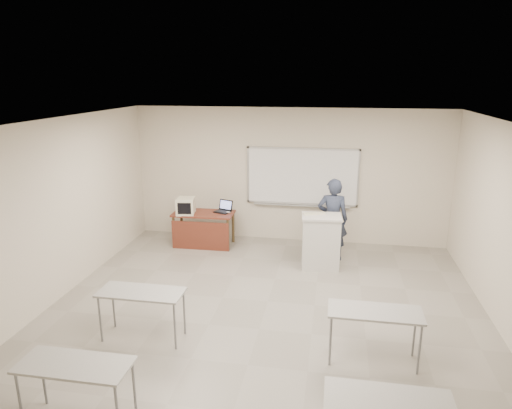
% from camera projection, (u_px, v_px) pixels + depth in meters
% --- Properties ---
extents(floor, '(7.00, 8.00, 0.01)m').
position_uv_depth(floor, '(259.00, 330.00, 6.80)').
color(floor, gray).
rests_on(floor, ground).
extents(whiteboard, '(2.48, 0.10, 1.31)m').
position_uv_depth(whiteboard, '(302.00, 177.00, 10.11)').
color(whiteboard, white).
rests_on(whiteboard, floor).
extents(student_desks, '(4.40, 2.20, 0.73)m').
position_uv_depth(student_desks, '(240.00, 339.00, 5.34)').
color(student_desks, '#A4A49F').
rests_on(student_desks, floor).
extents(instructor_desk, '(1.33, 0.67, 0.75)m').
position_uv_depth(instructor_desk, '(202.00, 224.00, 9.98)').
color(instructor_desk, brown).
rests_on(instructor_desk, floor).
extents(podium, '(0.75, 0.55, 1.06)m').
position_uv_depth(podium, '(321.00, 241.00, 8.89)').
color(podium, beige).
rests_on(podium, floor).
extents(crt_monitor, '(0.38, 0.43, 0.36)m').
position_uv_depth(crt_monitor, '(186.00, 206.00, 9.92)').
color(crt_monitor, beige).
rests_on(crt_monitor, instructor_desk).
extents(laptop, '(0.33, 0.31, 0.25)m').
position_uv_depth(laptop, '(223.00, 209.00, 10.09)').
color(laptop, black).
rests_on(laptop, instructor_desk).
extents(mouse, '(0.12, 0.09, 0.04)m').
position_uv_depth(mouse, '(228.00, 212.00, 9.98)').
color(mouse, '#A4A5AC').
rests_on(mouse, instructor_desk).
extents(keyboard, '(0.45, 0.28, 0.02)m').
position_uv_depth(keyboard, '(314.00, 214.00, 8.85)').
color(keyboard, beige).
rests_on(keyboard, podium).
extents(presenter, '(0.62, 0.41, 1.70)m').
position_uv_depth(presenter, '(332.00, 219.00, 9.23)').
color(presenter, black).
rests_on(presenter, floor).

